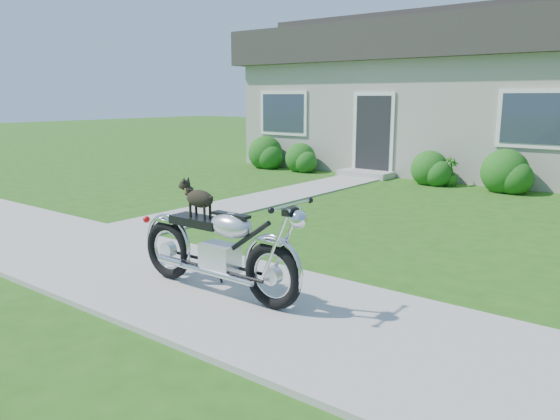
% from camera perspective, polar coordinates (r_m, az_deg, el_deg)
% --- Properties ---
extents(ground, '(80.00, 80.00, 0.00)m').
position_cam_1_polar(ground, '(7.09, -15.40, -5.63)').
color(ground, '#235114').
rests_on(ground, ground).
extents(sidewalk, '(24.00, 2.20, 0.04)m').
position_cam_1_polar(sidewalk, '(7.08, -15.41, -5.48)').
color(sidewalk, '#9E9B93').
rests_on(sidewalk, ground).
extents(walkway, '(1.20, 8.00, 0.03)m').
position_cam_1_polar(walkway, '(11.57, 0.10, 1.52)').
color(walkway, '#9E9B93').
rests_on(walkway, ground).
extents(house, '(12.60, 7.03, 4.50)m').
position_cam_1_polar(house, '(16.90, 19.40, 11.39)').
color(house, '#A9A499').
rests_on(house, ground).
extents(shrub_row, '(10.16, 1.16, 1.16)m').
position_cam_1_polar(shrub_row, '(13.60, 15.56, 4.42)').
color(shrub_row, '#1D5617').
rests_on(shrub_row, ground).
extents(potted_plant_left, '(0.78, 0.74, 0.68)m').
position_cam_1_polar(potted_plant_left, '(16.23, -1.08, 5.62)').
color(potted_plant_left, '#256019').
rests_on(potted_plant_left, ground).
extents(potted_plant_right, '(0.49, 0.49, 0.68)m').
position_cam_1_polar(potted_plant_right, '(13.49, 17.40, 3.84)').
color(potted_plant_right, '#2A6A1D').
rests_on(potted_plant_right, ground).
extents(motorcycle_with_dog, '(2.22, 0.60, 1.16)m').
position_cam_1_polar(motorcycle_with_dog, '(5.69, -6.42, -3.78)').
color(motorcycle_with_dog, black).
rests_on(motorcycle_with_dog, sidewalk).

